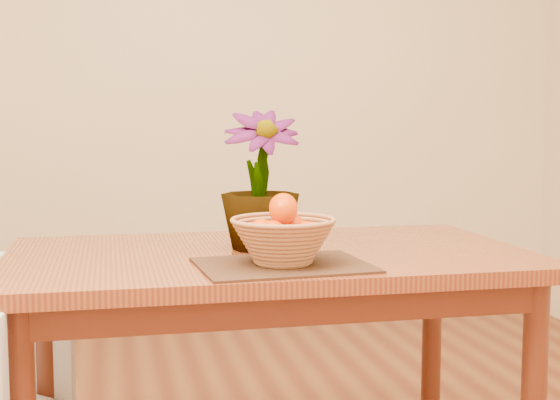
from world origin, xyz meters
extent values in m
cube|color=#FFE9C2|center=(0.00, 2.25, 1.35)|extent=(4.00, 0.02, 2.70)
cube|color=brown|center=(0.00, 0.30, 0.73)|extent=(1.40, 0.80, 0.04)
cube|color=#4F2012|center=(0.00, 0.30, 0.67)|extent=(1.28, 0.68, 0.08)
cylinder|color=#4F2012|center=(-0.62, 0.62, 0.35)|extent=(0.06, 0.06, 0.71)
cylinder|color=#4F2012|center=(0.62, 0.62, 0.35)|extent=(0.06, 0.06, 0.71)
cube|color=#3D2716|center=(-0.01, 0.08, 0.75)|extent=(0.43, 0.34, 0.01)
cylinder|color=#B7794C|center=(-0.01, 0.08, 0.76)|extent=(0.13, 0.13, 0.01)
sphere|color=#D34F03|center=(-0.01, 0.08, 0.83)|extent=(0.06, 0.06, 0.06)
sphere|color=#D34F03|center=(0.02, 0.12, 0.84)|extent=(0.07, 0.07, 0.07)
sphere|color=#D34F03|center=(-0.06, 0.11, 0.83)|extent=(0.06, 0.06, 0.06)
sphere|color=#D34F03|center=(-0.05, 0.03, 0.84)|extent=(0.07, 0.07, 0.07)
sphere|color=#D34F03|center=(0.04, 0.04, 0.83)|extent=(0.06, 0.06, 0.06)
sphere|color=#D34F03|center=(0.00, 0.11, 0.89)|extent=(0.07, 0.07, 0.07)
sphere|color=#D34F03|center=(-0.02, 0.05, 0.89)|extent=(0.07, 0.07, 0.07)
imported|color=#1C4112|center=(-0.02, 0.34, 0.94)|extent=(0.23, 0.23, 0.38)
camera|label=1|loc=(-0.42, -1.75, 1.11)|focal=50.00mm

